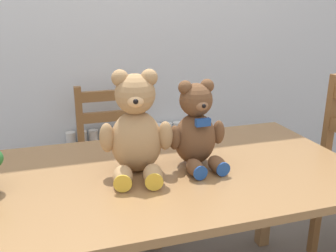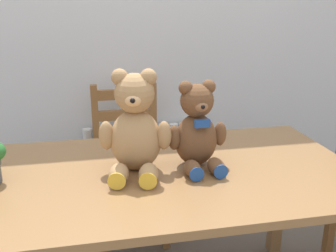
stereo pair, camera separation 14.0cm
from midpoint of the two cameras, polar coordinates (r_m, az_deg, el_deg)
wall_back at (r=2.37m, az=-5.11°, el=17.65°), size 8.00×0.04×2.60m
radiator at (r=2.54m, az=-2.25°, el=-6.72°), size 0.77×0.10×0.56m
dining_table at (r=1.46m, az=0.55°, el=-10.06°), size 1.56×0.82×0.71m
wooden_chair_behind at (r=2.22m, az=-4.26°, el=-5.37°), size 0.39×0.46×0.87m
teddy_bear_left at (r=1.37m, az=-2.11°, el=-0.49°), size 0.27×0.29×0.39m
teddy_bear_right at (r=1.43m, az=7.28°, el=-0.70°), size 0.23×0.23×0.33m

